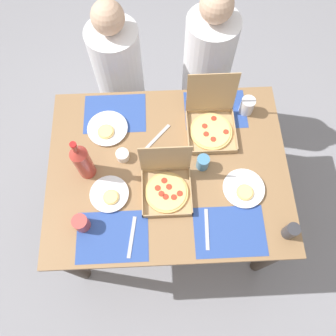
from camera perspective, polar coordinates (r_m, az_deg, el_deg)
name	(u,v)px	position (r m, az deg, el deg)	size (l,w,h in m)	color
ground_plane	(168,208)	(2.55, 0.00, -6.80)	(6.00, 6.00, 0.00)	gray
dining_table	(168,176)	(1.93, 0.00, -1.36)	(1.31, 1.02, 0.77)	#3F3328
placemat_near_left	(112,237)	(1.74, -9.43, -11.43)	(0.36, 0.26, 0.00)	#2D4C9E
placemat_near_right	(230,231)	(1.75, 10.44, -10.54)	(0.36, 0.26, 0.00)	#2D4C9E
placemat_far_left	(115,113)	(2.01, -9.01, 9.16)	(0.36, 0.26, 0.00)	#2D4C9E
placemat_far_right	(215,110)	(2.02, 8.04, 9.81)	(0.36, 0.26, 0.00)	#2D4C9E
pizza_box_corner_right	(211,123)	(1.92, 7.35, 7.60)	(0.27, 0.31, 0.31)	tan
pizza_box_edge_far	(166,185)	(1.74, -0.29, -2.92)	(0.26, 0.26, 0.29)	tan
plate_near_right	(107,129)	(1.96, -10.27, 6.55)	(0.23, 0.23, 0.03)	white
plate_far_right	(110,194)	(1.79, -9.91, -4.44)	(0.21, 0.21, 0.03)	white
plate_near_left	(244,189)	(1.82, 12.75, -3.47)	(0.22, 0.22, 0.03)	white
soda_bottle	(83,161)	(1.75, -14.34, 1.22)	(0.09, 0.09, 0.32)	#B2382D
cup_dark	(203,162)	(1.80, 5.94, 0.95)	(0.07, 0.07, 0.09)	teal
cup_clear_right	(291,231)	(1.77, 20.15, -10.03)	(0.07, 0.07, 0.10)	#333338
cup_red	(81,223)	(1.74, -14.55, -9.07)	(0.08, 0.08, 0.09)	#BF4742
cup_clear_left	(247,106)	(2.01, 13.29, 10.26)	(0.08, 0.08, 0.11)	silver
condiment_bowl	(123,155)	(1.85, -7.73, 2.15)	(0.07, 0.07, 0.05)	white
knife_by_near_left	(157,137)	(1.91, -1.87, 5.23)	(0.21, 0.02, 0.01)	#B7B7BC
knife_by_far_left	(132,237)	(1.72, -6.18, -11.58)	(0.21, 0.02, 0.01)	#B7B7BC
knife_by_near_right	(207,229)	(1.73, 6.62, -10.29)	(0.21, 0.02, 0.01)	#B7B7BC
diner_left_seat	(121,82)	(2.44, -8.01, 14.33)	(0.32, 0.32, 1.19)	white
diner_right_seat	(205,76)	(2.43, 6.39, 15.26)	(0.32, 0.32, 1.24)	white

